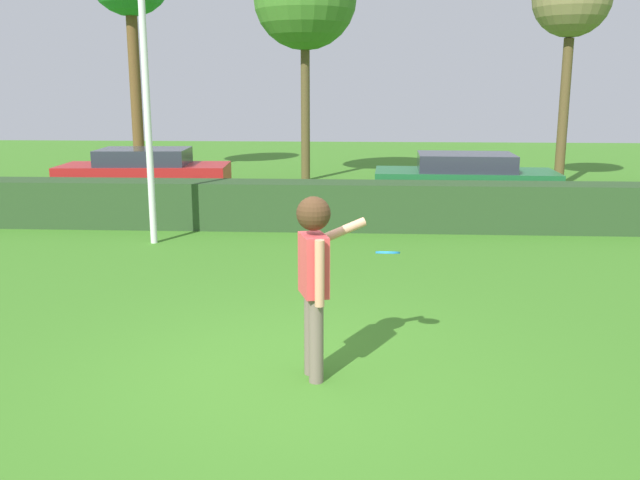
# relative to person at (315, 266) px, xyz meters

# --- Properties ---
(ground_plane) EXTENTS (60.00, 60.00, 0.00)m
(ground_plane) POSITION_rel_person_xyz_m (-0.21, 0.03, -1.12)
(ground_plane) COLOR #3E7C24
(person) EXTENTS (0.66, 0.71, 1.78)m
(person) POSITION_rel_person_xyz_m (0.00, 0.00, 0.00)
(person) COLOR #766459
(person) RESTS_ON ground
(frisbee) EXTENTS (0.25, 0.25, 0.08)m
(frisbee) POSITION_rel_person_xyz_m (0.71, 0.62, -0.01)
(frisbee) COLOR #268CE5
(lamppost) EXTENTS (0.24, 0.24, 6.01)m
(lamppost) POSITION_rel_person_xyz_m (-3.32, 5.78, 2.20)
(lamppost) COLOR silver
(lamppost) RESTS_ON ground
(hedge_row) EXTENTS (19.70, 0.90, 0.93)m
(hedge_row) POSITION_rel_person_xyz_m (-0.21, 7.29, -0.65)
(hedge_row) COLOR #2A4723
(hedge_row) RESTS_ON ground
(parked_car_red) EXTENTS (4.31, 2.05, 1.25)m
(parked_car_red) POSITION_rel_person_xyz_m (-5.08, 10.97, -0.43)
(parked_car_red) COLOR #B21E1E
(parked_car_red) RESTS_ON ground
(parked_car_green) EXTENTS (4.27, 1.94, 1.25)m
(parked_car_green) POSITION_rel_person_xyz_m (2.86, 10.13, -0.43)
(parked_car_green) COLOR #1E6633
(parked_car_green) RESTS_ON ground
(birch_tree) EXTENTS (2.10, 2.10, 6.18)m
(birch_tree) POSITION_rel_person_xyz_m (6.01, 13.63, 3.91)
(birch_tree) COLOR brown
(birch_tree) RESTS_ON ground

